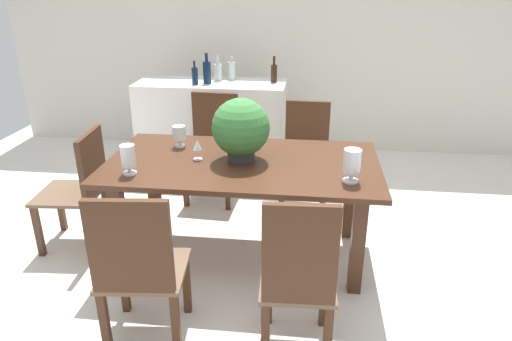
# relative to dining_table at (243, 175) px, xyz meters

# --- Properties ---
(ground_plane) EXTENTS (7.04, 7.04, 0.00)m
(ground_plane) POSITION_rel_dining_table_xyz_m (0.00, -0.08, -0.65)
(ground_plane) COLOR silver
(back_wall) EXTENTS (6.40, 0.10, 2.60)m
(back_wall) POSITION_rel_dining_table_xyz_m (0.00, 2.52, 0.65)
(back_wall) COLOR beige
(back_wall) RESTS_ON ground
(dining_table) EXTENTS (1.91, 1.03, 0.76)m
(dining_table) POSITION_rel_dining_table_xyz_m (0.00, 0.00, 0.00)
(dining_table) COLOR #422616
(dining_table) RESTS_ON ground
(chair_far_left) EXTENTS (0.49, 0.47, 0.98)m
(chair_far_left) POSITION_rel_dining_table_xyz_m (-0.43, 1.01, -0.11)
(chair_far_left) COLOR #422616
(chair_far_left) RESTS_ON ground
(chair_near_left) EXTENTS (0.51, 0.48, 0.97)m
(chair_near_left) POSITION_rel_dining_table_xyz_m (-0.42, -1.00, -0.12)
(chair_near_left) COLOR #422616
(chair_near_left) RESTS_ON ground
(chair_far_right) EXTENTS (0.46, 0.46, 0.93)m
(chair_far_right) POSITION_rel_dining_table_xyz_m (0.44, 1.00, -0.14)
(chair_far_right) COLOR #422616
(chair_far_right) RESTS_ON ground
(chair_head_end) EXTENTS (0.49, 0.49, 0.92)m
(chair_head_end) POSITION_rel_dining_table_xyz_m (-1.24, 0.01, -0.14)
(chair_head_end) COLOR #422616
(chair_head_end) RESTS_ON ground
(chair_near_right) EXTENTS (0.42, 0.43, 0.99)m
(chair_near_right) POSITION_rel_dining_table_xyz_m (0.43, -1.00, -0.12)
(chair_near_right) COLOR #422616
(chair_near_right) RESTS_ON ground
(flower_centerpiece) EXTENTS (0.41, 0.41, 0.44)m
(flower_centerpiece) POSITION_rel_dining_table_xyz_m (-0.01, 0.02, 0.34)
(flower_centerpiece) COLOR #333338
(flower_centerpiece) RESTS_ON dining_table
(crystal_vase_left) EXTENTS (0.10, 0.10, 0.20)m
(crystal_vase_left) POSITION_rel_dining_table_xyz_m (-0.70, -0.32, 0.23)
(crystal_vase_left) COLOR silver
(crystal_vase_left) RESTS_ON dining_table
(crystal_vase_center_near) EXTENTS (0.11, 0.11, 0.22)m
(crystal_vase_center_near) POSITION_rel_dining_table_xyz_m (0.73, -0.27, 0.24)
(crystal_vase_center_near) COLOR silver
(crystal_vase_center_near) RESTS_ON dining_table
(crystal_vase_right) EXTENTS (0.10, 0.10, 0.16)m
(crystal_vase_right) POSITION_rel_dining_table_xyz_m (-0.52, 0.24, 0.21)
(crystal_vase_right) COLOR silver
(crystal_vase_right) RESTS_ON dining_table
(wine_glass) EXTENTS (0.06, 0.06, 0.15)m
(wine_glass) POSITION_rel_dining_table_xyz_m (-0.32, -0.00, 0.21)
(wine_glass) COLOR silver
(wine_glass) RESTS_ON dining_table
(kitchen_counter) EXTENTS (1.53, 0.59, 0.96)m
(kitchen_counter) POSITION_rel_dining_table_xyz_m (-0.57, 1.64, -0.17)
(kitchen_counter) COLOR silver
(kitchen_counter) RESTS_ON ground
(wine_bottle_green) EXTENTS (0.08, 0.08, 0.25)m
(wine_bottle_green) POSITION_rel_dining_table_xyz_m (-0.51, 1.74, 0.40)
(wine_bottle_green) COLOR #B2BFB7
(wine_bottle_green) RESTS_ON kitchen_counter
(wine_bottle_amber) EXTENTS (0.08, 0.08, 0.30)m
(wine_bottle_amber) POSITION_rel_dining_table_xyz_m (-0.59, 1.57, 0.43)
(wine_bottle_amber) COLOR #0F1E38
(wine_bottle_amber) RESTS_ON kitchen_counter
(wine_bottle_tall) EXTENTS (0.08, 0.08, 0.24)m
(wine_bottle_tall) POSITION_rel_dining_table_xyz_m (-0.37, 1.79, 0.41)
(wine_bottle_tall) COLOR #B2BFB7
(wine_bottle_tall) RESTS_ON kitchen_counter
(wine_bottle_dark) EXTENTS (0.06, 0.06, 0.23)m
(wine_bottle_dark) POSITION_rel_dining_table_xyz_m (-0.70, 1.52, 0.40)
(wine_bottle_dark) COLOR #0F1E38
(wine_bottle_dark) RESTS_ON kitchen_counter
(wine_bottle_clear) EXTENTS (0.06, 0.06, 0.26)m
(wine_bottle_clear) POSITION_rel_dining_table_xyz_m (0.08, 1.72, 0.41)
(wine_bottle_clear) COLOR black
(wine_bottle_clear) RESTS_ON kitchen_counter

